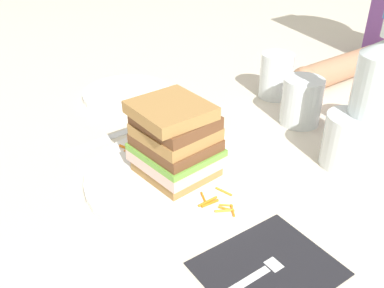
# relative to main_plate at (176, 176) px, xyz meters

# --- Properties ---
(ground_plane) EXTENTS (3.00, 3.00, 0.00)m
(ground_plane) POSITION_rel_main_plate_xyz_m (0.01, -0.01, -0.01)
(ground_plane) COLOR beige
(main_plate) EXTENTS (0.28, 0.28, 0.01)m
(main_plate) POSITION_rel_main_plate_xyz_m (0.00, 0.00, 0.00)
(main_plate) COLOR white
(main_plate) RESTS_ON ground_plane
(sandwich) EXTENTS (0.12, 0.11, 0.12)m
(sandwich) POSITION_rel_main_plate_xyz_m (-0.00, -0.00, 0.06)
(sandwich) COLOR #A87A42
(sandwich) RESTS_ON main_plate
(carrot_shred_0) EXTENTS (0.00, 0.02, 0.00)m
(carrot_shred_0) POSITION_rel_main_plate_xyz_m (-0.10, -0.02, 0.01)
(carrot_shred_0) COLOR orange
(carrot_shred_0) RESTS_ON main_plate
(carrot_shred_1) EXTENTS (0.02, 0.01, 0.00)m
(carrot_shred_1) POSITION_rel_main_plate_xyz_m (-0.09, -0.00, 0.01)
(carrot_shred_1) COLOR orange
(carrot_shred_1) RESTS_ON main_plate
(carrot_shred_2) EXTENTS (0.02, 0.00, 0.00)m
(carrot_shred_2) POSITION_rel_main_plate_xyz_m (-0.10, 0.01, 0.01)
(carrot_shred_2) COLOR orange
(carrot_shred_2) RESTS_ON main_plate
(carrot_shred_3) EXTENTS (0.01, 0.03, 0.00)m
(carrot_shred_3) POSITION_rel_main_plate_xyz_m (-0.10, -0.01, 0.01)
(carrot_shred_3) COLOR orange
(carrot_shred_3) RESTS_ON main_plate
(carrot_shred_4) EXTENTS (0.03, 0.01, 0.00)m
(carrot_shred_4) POSITION_rel_main_plate_xyz_m (-0.08, -0.02, 0.01)
(carrot_shred_4) COLOR orange
(carrot_shred_4) RESTS_ON main_plate
(carrot_shred_5) EXTENTS (0.03, 0.01, 0.00)m
(carrot_shred_5) POSITION_rel_main_plate_xyz_m (-0.10, -0.03, 0.01)
(carrot_shred_5) COLOR orange
(carrot_shred_5) RESTS_ON main_plate
(carrot_shred_6) EXTENTS (0.03, 0.01, 0.00)m
(carrot_shred_6) POSITION_rel_main_plate_xyz_m (-0.12, -0.01, 0.01)
(carrot_shred_6) COLOR orange
(carrot_shred_6) RESTS_ON main_plate
(carrot_shred_7) EXTENTS (0.02, 0.02, 0.00)m
(carrot_shred_7) POSITION_rel_main_plate_xyz_m (0.12, 0.01, 0.01)
(carrot_shred_7) COLOR orange
(carrot_shred_7) RESTS_ON main_plate
(carrot_shred_8) EXTENTS (0.03, 0.01, 0.00)m
(carrot_shred_8) POSITION_rel_main_plate_xyz_m (0.08, -0.00, 0.01)
(carrot_shred_8) COLOR orange
(carrot_shred_8) RESTS_ON main_plate
(carrot_shred_9) EXTENTS (0.02, 0.01, 0.00)m
(carrot_shred_9) POSITION_rel_main_plate_xyz_m (0.11, 0.00, 0.01)
(carrot_shred_9) COLOR orange
(carrot_shred_9) RESTS_ON main_plate
(carrot_shred_10) EXTENTS (0.02, 0.02, 0.00)m
(carrot_shred_10) POSITION_rel_main_plate_xyz_m (0.11, -0.00, 0.01)
(carrot_shred_10) COLOR orange
(carrot_shred_10) RESTS_ON main_plate
(carrot_shred_11) EXTENTS (0.03, 0.01, 0.00)m
(carrot_shred_11) POSITION_rel_main_plate_xyz_m (0.08, 0.03, 0.01)
(carrot_shred_11) COLOR orange
(carrot_shred_11) RESTS_ON main_plate
(carrot_shred_12) EXTENTS (0.00, 0.03, 0.00)m
(carrot_shred_12) POSITION_rel_main_plate_xyz_m (0.09, -0.01, 0.01)
(carrot_shred_12) COLOR orange
(carrot_shred_12) RESTS_ON main_plate
(carrot_shred_13) EXTENTS (0.01, 0.03, 0.00)m
(carrot_shred_13) POSITION_rel_main_plate_xyz_m (0.09, -0.00, 0.01)
(carrot_shred_13) COLOR orange
(carrot_shred_13) RESTS_ON main_plate
(carrot_shred_14) EXTENTS (0.02, 0.02, 0.00)m
(carrot_shred_14) POSITION_rel_main_plate_xyz_m (0.11, 0.01, 0.01)
(carrot_shred_14) COLOR orange
(carrot_shred_14) RESTS_ON main_plate
(napkin_dark) EXTENTS (0.13, 0.16, 0.00)m
(napkin_dark) POSITION_rel_main_plate_xyz_m (0.21, -0.02, -0.01)
(napkin_dark) COLOR black
(napkin_dark) RESTS_ON ground_plane
(fork) EXTENTS (0.02, 0.17, 0.00)m
(fork) POSITION_rel_main_plate_xyz_m (0.21, -0.04, -0.00)
(fork) COLOR silver
(fork) RESTS_ON napkin_dark
(knife) EXTENTS (0.02, 0.20, 0.00)m
(knife) POSITION_rel_main_plate_xyz_m (-0.18, -0.02, -0.01)
(knife) COLOR silver
(knife) RESTS_ON ground_plane
(juice_glass) EXTENTS (0.08, 0.08, 0.09)m
(juice_glass) POSITION_rel_main_plate_xyz_m (0.13, 0.24, 0.03)
(juice_glass) COLOR white
(juice_glass) RESTS_ON ground_plane
(water_bottle) EXTENTS (0.07, 0.07, 0.25)m
(water_bottle) POSITION_rel_main_plate_xyz_m (0.14, 0.27, 0.10)
(water_bottle) COLOR silver
(water_bottle) RESTS_ON ground_plane
(empty_tumbler_0) EXTENTS (0.08, 0.08, 0.09)m
(empty_tumbler_0) POSITION_rel_main_plate_xyz_m (-0.01, 0.30, 0.04)
(empty_tumbler_0) COLOR silver
(empty_tumbler_0) RESTS_ON ground_plane
(empty_tumbler_1) EXTENTS (0.07, 0.07, 0.10)m
(empty_tumbler_1) POSITION_rel_main_plate_xyz_m (0.11, 0.37, 0.04)
(empty_tumbler_1) COLOR silver
(empty_tumbler_1) RESTS_ON ground_plane
(empty_tumbler_2) EXTENTS (0.07, 0.07, 0.10)m
(empty_tumbler_2) POSITION_rel_main_plate_xyz_m (-0.12, 0.35, 0.04)
(empty_tumbler_2) COLOR silver
(empty_tumbler_2) RESTS_ON ground_plane
(side_plate) EXTENTS (0.19, 0.19, 0.01)m
(side_plate) POSITION_rel_main_plate_xyz_m (-0.32, 0.09, -0.00)
(side_plate) COLOR white
(side_plate) RESTS_ON ground_plane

